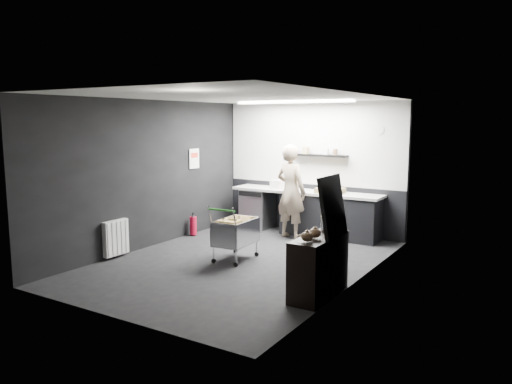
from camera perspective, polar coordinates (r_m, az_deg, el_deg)
The scene contains 22 objects.
floor at distance 8.36m, azimuth -1.83°, elevation -7.99°, with size 5.50×5.50×0.00m, color black.
ceiling at distance 8.03m, azimuth -1.92°, elevation 10.84°, with size 5.50×5.50×0.00m, color silver.
wall_back at distance 10.47m, azimuth 6.48°, elevation 2.80°, with size 5.50×5.50×0.00m, color black.
wall_front at distance 6.01m, azimuth -16.52°, elevation -1.55°, with size 5.50×5.50×0.00m, color black.
wall_left at distance 9.33m, azimuth -12.17°, elevation 2.00°, with size 5.50×5.50×0.00m, color black.
wall_right at distance 7.18m, azimuth 11.54°, elevation 0.18°, with size 5.50×5.50×0.00m, color black.
kitchen_wall_panel at distance 10.42m, azimuth 6.48°, elevation 5.53°, with size 3.95×0.02×1.70m, color silver.
dado_panel at distance 10.57m, azimuth 6.36°, elevation -1.80°, with size 3.95×0.02×1.00m, color black.
floating_shelf at distance 10.25m, azimuth 7.21°, elevation 4.19°, with size 1.20×0.22×0.04m, color black.
wall_clock at distance 9.88m, azimuth 13.89°, elevation 6.94°, with size 0.20×0.20×0.03m, color silver.
poster at distance 10.27m, azimuth -7.09°, elevation 3.81°, with size 0.02×0.30×0.40m, color white.
poster_red_band at distance 10.27m, azimuth -7.08°, elevation 4.20°, with size 0.01×0.22×0.10m, color red.
radiator at distance 8.84m, azimuth -15.74°, elevation -5.05°, with size 0.10×0.50×0.60m, color silver.
ceiling_strip at distance 9.62m, azimuth 4.29°, elevation 10.22°, with size 2.40×0.20×0.04m, color white.
prep_counter at distance 10.24m, azimuth 6.30°, elevation -2.36°, with size 3.20×0.61×0.90m.
person at distance 9.87m, azimuth 4.01°, elevation 0.05°, with size 0.68×0.45×1.86m, color beige.
shopping_cart at distance 8.39m, azimuth -2.38°, elevation -4.80°, with size 0.55×0.88×0.94m.
sideboard at distance 6.74m, azimuth 7.37°, elevation -7.44°, with size 0.46×1.09×1.63m.
fire_extinguisher at distance 10.21m, azimuth -7.19°, elevation -3.76°, with size 0.14×0.14×0.46m.
cardboard_box at distance 9.94m, azimuth 8.46°, elevation 0.17°, with size 0.52×0.40×0.10m, color #947E4F.
pink_tub at distance 10.49m, azimuth 2.78°, elevation 0.88°, with size 0.18×0.18×0.18m, color white.
white_container at distance 10.48m, azimuth 2.24°, elevation 0.87°, with size 0.20×0.16×0.18m, color silver.
Camera 1 is at (4.44, -6.68, 2.34)m, focal length 35.00 mm.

